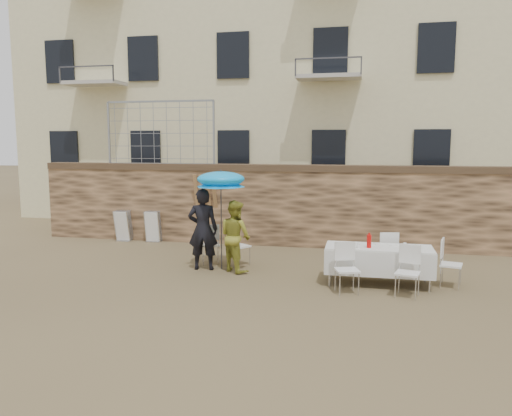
% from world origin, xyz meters
% --- Properties ---
extents(ground, '(80.00, 80.00, 0.00)m').
position_xyz_m(ground, '(0.00, 0.00, 0.00)').
color(ground, brown).
rests_on(ground, ground).
extents(stone_wall, '(13.00, 0.50, 2.20)m').
position_xyz_m(stone_wall, '(0.00, 5.00, 1.10)').
color(stone_wall, brown).
rests_on(stone_wall, ground).
extents(apartment_building, '(20.00, 8.00, 15.00)m').
position_xyz_m(apartment_building, '(0.00, 12.00, 7.50)').
color(apartment_building, beige).
rests_on(apartment_building, ground).
extents(chain_link_fence, '(3.20, 0.06, 1.80)m').
position_xyz_m(chain_link_fence, '(-3.00, 5.00, 3.10)').
color(chain_link_fence, gray).
rests_on(chain_link_fence, stone_wall).
extents(man_suit, '(0.73, 0.54, 1.84)m').
position_xyz_m(man_suit, '(-0.77, 1.97, 0.92)').
color(man_suit, black).
rests_on(man_suit, ground).
extents(woman_dress, '(0.98, 0.95, 1.59)m').
position_xyz_m(woman_dress, '(-0.02, 1.97, 0.79)').
color(woman_dress, gold).
rests_on(woman_dress, ground).
extents(umbrella, '(1.10, 1.10, 2.09)m').
position_xyz_m(umbrella, '(-0.37, 2.07, 1.98)').
color(umbrella, '#3F3F44').
rests_on(umbrella, ground).
extents(couple_chair_left, '(0.62, 0.62, 0.96)m').
position_xyz_m(couple_chair_left, '(-0.77, 2.52, 0.48)').
color(couple_chair_left, white).
rests_on(couple_chair_left, ground).
extents(couple_chair_right, '(0.67, 0.67, 0.96)m').
position_xyz_m(couple_chair_right, '(-0.07, 2.52, 0.48)').
color(couple_chair_right, white).
rests_on(couple_chair_right, ground).
extents(banquet_table, '(2.10, 0.85, 0.78)m').
position_xyz_m(banquet_table, '(3.06, 1.55, 0.73)').
color(banquet_table, silver).
rests_on(banquet_table, ground).
extents(soda_bottle, '(0.09, 0.09, 0.26)m').
position_xyz_m(soda_bottle, '(2.86, 1.40, 0.91)').
color(soda_bottle, red).
rests_on(soda_bottle, banquet_table).
extents(table_chair_front_left, '(0.60, 0.60, 0.96)m').
position_xyz_m(table_chair_front_left, '(2.46, 0.80, 0.48)').
color(table_chair_front_left, white).
rests_on(table_chair_front_left, ground).
extents(table_chair_front_right, '(0.59, 0.59, 0.96)m').
position_xyz_m(table_chair_front_right, '(3.56, 0.80, 0.48)').
color(table_chair_front_right, white).
rests_on(table_chair_front_right, ground).
extents(table_chair_back, '(0.56, 0.56, 0.96)m').
position_xyz_m(table_chair_back, '(3.26, 2.35, 0.48)').
color(table_chair_back, white).
rests_on(table_chair_back, ground).
extents(table_chair_side, '(0.58, 0.58, 0.96)m').
position_xyz_m(table_chair_side, '(4.46, 1.65, 0.48)').
color(table_chair_side, white).
rests_on(table_chair_side, ground).
extents(chair_stack_left, '(0.46, 0.40, 0.92)m').
position_xyz_m(chair_stack_left, '(-4.03, 4.70, 0.46)').
color(chair_stack_left, white).
rests_on(chair_stack_left, ground).
extents(chair_stack_right, '(0.46, 0.32, 0.92)m').
position_xyz_m(chair_stack_right, '(-3.13, 4.70, 0.46)').
color(chair_stack_right, white).
rests_on(chair_stack_right, ground).
extents(wood_planks, '(0.70, 0.20, 2.00)m').
position_xyz_m(wood_planks, '(-1.53, 4.77, 1.00)').
color(wood_planks, '#A37749').
rests_on(wood_planks, ground).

